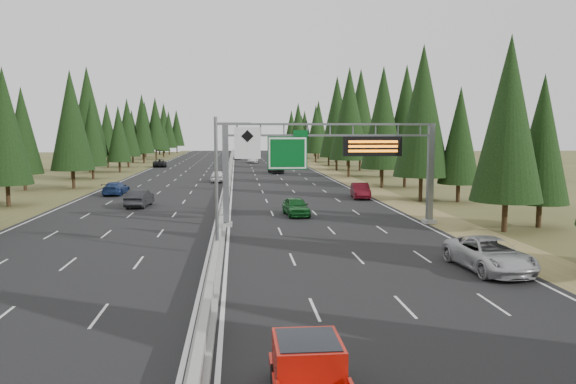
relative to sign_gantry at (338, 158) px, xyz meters
name	(u,v)px	position (x,y,z in m)	size (l,w,h in m)	color
road	(229,178)	(-8.92, 45.12, -5.23)	(32.00, 260.00, 0.08)	black
shoulder_right	(342,178)	(8.88, 45.12, -5.24)	(3.60, 260.00, 0.06)	olive
shoulder_left	(112,179)	(-26.72, 45.12, -5.24)	(3.60, 260.00, 0.06)	#474621
median_barrier	(229,176)	(-8.92, 45.12, -4.85)	(0.70, 260.00, 0.85)	gray
sign_gantry	(338,158)	(0.00, 0.00, 0.00)	(16.75, 0.98, 7.80)	slate
hov_sign_pole	(226,176)	(-8.33, -9.92, -0.54)	(2.80, 0.50, 8.00)	slate
tree_row_right	(402,116)	(12.93, 26.90, 3.94)	(12.16, 241.17, 18.94)	black
tree_row_left	(70,120)	(-31.10, 39.94, 3.61)	(12.18, 240.63, 18.78)	black
silver_minivan	(489,254)	(5.24, -14.83, -4.35)	(2.79, 6.04, 1.68)	#B3B3B8
red_pickup	(310,373)	(-5.93, -28.46, -4.25)	(1.87, 5.22, 1.70)	black
car_ahead_green	(296,206)	(-2.71, 5.12, -4.40)	(1.86, 4.63, 1.58)	#155D21
car_ahead_dkred	(360,191)	(5.58, 17.07, -4.37)	(1.73, 4.97, 1.64)	#570C16
car_ahead_dkgrey	(276,168)	(-0.93, 55.29, -4.38)	(2.28, 5.61, 1.63)	black
car_ahead_white	(253,160)	(-3.96, 87.63, -4.47)	(2.40, 5.20, 1.44)	white
car_ahead_far	(238,156)	(-7.42, 104.57, -4.40)	(1.87, 4.65, 1.58)	black
car_onc_near	(139,198)	(-17.04, 12.18, -4.37)	(1.74, 5.00, 1.65)	black
car_onc_blue	(116,188)	(-21.47, 22.88, -4.44)	(2.09, 5.14, 1.49)	navy
car_onc_white	(218,176)	(-10.42, 38.53, -4.36)	(1.95, 4.85, 1.65)	white
car_onc_far	(160,163)	(-23.42, 74.74, -4.38)	(2.70, 5.85, 1.63)	black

